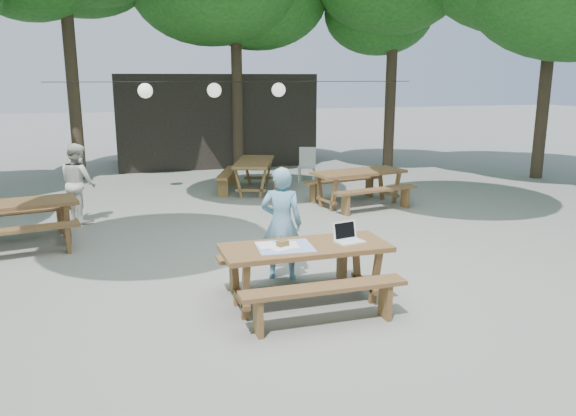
{
  "coord_description": "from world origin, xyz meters",
  "views": [
    {
      "loc": [
        -2.55,
        -7.57,
        2.7
      ],
      "look_at": [
        -0.46,
        -0.81,
        1.05
      ],
      "focal_mm": 35.0,
      "sensor_mm": 36.0,
      "label": 1
    }
  ],
  "objects_px": {
    "picnic_table_nw": "(13,225)",
    "woman": "(281,224)",
    "plastic_chair": "(307,172)",
    "main_picnic_table": "(305,274)",
    "second_person": "(79,183)"
  },
  "relations": [
    {
      "from": "picnic_table_nw",
      "to": "woman",
      "type": "distance_m",
      "value": 4.59
    },
    {
      "from": "main_picnic_table",
      "to": "second_person",
      "type": "bearing_deg",
      "value": 118.7
    },
    {
      "from": "picnic_table_nw",
      "to": "woman",
      "type": "relative_size",
      "value": 1.38
    },
    {
      "from": "main_picnic_table",
      "to": "plastic_chair",
      "type": "height_order",
      "value": "plastic_chair"
    },
    {
      "from": "picnic_table_nw",
      "to": "woman",
      "type": "xyz_separation_m",
      "value": [
        3.74,
        -2.63,
        0.39
      ]
    },
    {
      "from": "picnic_table_nw",
      "to": "plastic_chair",
      "type": "xyz_separation_m",
      "value": [
        6.46,
        4.19,
        -0.13
      ]
    },
    {
      "from": "picnic_table_nw",
      "to": "second_person",
      "type": "distance_m",
      "value": 1.82
    },
    {
      "from": "main_picnic_table",
      "to": "woman",
      "type": "distance_m",
      "value": 1.04
    },
    {
      "from": "second_person",
      "to": "plastic_chair",
      "type": "distance_m",
      "value": 6.15
    },
    {
      "from": "main_picnic_table",
      "to": "picnic_table_nw",
      "type": "relative_size",
      "value": 0.93
    },
    {
      "from": "main_picnic_table",
      "to": "picnic_table_nw",
      "type": "distance_m",
      "value": 5.2
    },
    {
      "from": "woman",
      "to": "main_picnic_table",
      "type": "bearing_deg",
      "value": 112.44
    },
    {
      "from": "main_picnic_table",
      "to": "picnic_table_nw",
      "type": "xyz_separation_m",
      "value": [
        -3.75,
        3.6,
        0.0
      ]
    },
    {
      "from": "plastic_chair",
      "to": "main_picnic_table",
      "type": "bearing_deg",
      "value": -84.23
    },
    {
      "from": "picnic_table_nw",
      "to": "plastic_chair",
      "type": "height_order",
      "value": "plastic_chair"
    }
  ]
}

